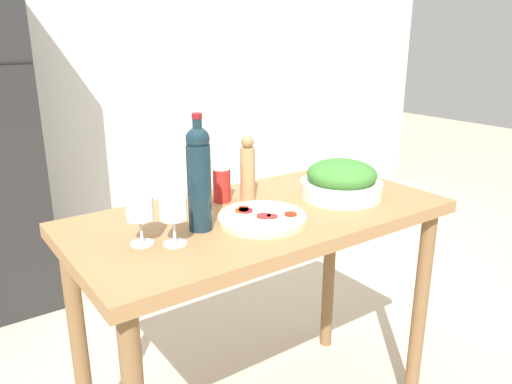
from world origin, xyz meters
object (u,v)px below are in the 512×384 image
object	(u,v)px
wine_bottle	(199,176)
pepper_mill	(248,170)
homemade_pizza	(262,218)
salt_canister	(222,184)
wine_glass_far	(140,211)
salad_bowl	(341,181)
wine_glass_near	(173,211)

from	to	relation	value
wine_bottle	pepper_mill	distance (m)	0.32
wine_bottle	homemade_pizza	distance (m)	0.25
pepper_mill	salt_canister	bearing A→B (deg)	154.79
wine_bottle	wine_glass_far	world-z (taller)	wine_bottle
wine_glass_far	salad_bowl	distance (m)	0.77
salad_bowl	salt_canister	world-z (taller)	salad_bowl
wine_glass_far	wine_bottle	bearing A→B (deg)	0.99
wine_glass_near	salt_canister	world-z (taller)	wine_glass_near
wine_glass_near	salad_bowl	xyz separation A→B (m)	(0.69, 0.04, -0.04)
pepper_mill	salad_bowl	size ratio (longest dim) A/B	0.79
wine_bottle	homemade_pizza	size ratio (longest dim) A/B	1.25
homemade_pizza	wine_bottle	bearing A→B (deg)	162.59
wine_glass_far	salad_bowl	world-z (taller)	wine_glass_far
wine_bottle	pepper_mill	xyz separation A→B (m)	(0.28, 0.15, -0.06)
wine_glass_far	salt_canister	bearing A→B (deg)	26.46
salad_bowl	salt_canister	size ratio (longest dim) A/B	2.27
wine_glass_near	pepper_mill	bearing A→B (deg)	27.77
wine_glass_near	pepper_mill	world-z (taller)	pepper_mill
salad_bowl	wine_glass_near	bearing A→B (deg)	-176.76
wine_glass_near	pepper_mill	xyz separation A→B (m)	(0.39, 0.21, 0.01)
wine_bottle	wine_glass_near	distance (m)	0.15
salad_bowl	homemade_pizza	bearing A→B (deg)	-174.03
wine_glass_near	homemade_pizza	xyz separation A→B (m)	(0.31, -0.00, -0.09)
wine_glass_near	wine_glass_far	bearing A→B (deg)	144.22
homemade_pizza	wine_glass_near	bearing A→B (deg)	179.79
wine_glass_far	pepper_mill	size ratio (longest dim) A/B	0.60
pepper_mill	homemade_pizza	bearing A→B (deg)	-112.70
wine_bottle	salad_bowl	bearing A→B (deg)	-1.89
wine_bottle	wine_glass_near	bearing A→B (deg)	-153.50
wine_glass_near	salt_canister	size ratio (longest dim) A/B	1.08
pepper_mill	wine_bottle	bearing A→B (deg)	-151.70
homemade_pizza	salt_canister	size ratio (longest dim) A/B	2.17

